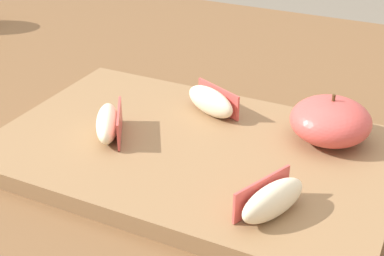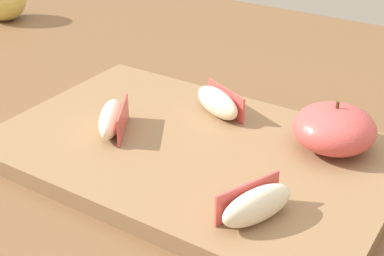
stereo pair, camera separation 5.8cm
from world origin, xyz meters
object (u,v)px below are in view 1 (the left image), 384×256
Objects in this scene: apple_half_skin_up at (329,123)px; apple_wedge_near_knife at (211,102)px; apple_wedge_middle at (272,200)px; cutting_board at (192,152)px; apple_wedge_right at (108,123)px.

apple_half_skin_up reaches higher than apple_wedge_near_knife.
apple_half_skin_up is at bearing 85.02° from apple_wedge_middle.
apple_wedge_middle reaches higher than cutting_board.
apple_half_skin_up reaches higher than apple_wedge_middle.
apple_wedge_right is 0.98× the size of apple_wedge_middle.
apple_half_skin_up is 1.12× the size of apple_wedge_middle.
apple_wedge_near_knife reaches higher than cutting_board.
apple_wedge_near_knife is (0.08, 0.10, 0.00)m from apple_wedge_right.
apple_half_skin_up reaches higher than apple_wedge_right.
apple_half_skin_up reaches higher than cutting_board.
apple_wedge_near_knife is at bearing 99.06° from cutting_board.
apple_wedge_middle is 0.20m from apple_wedge_near_knife.
apple_wedge_middle is at bearing -94.98° from apple_half_skin_up.
apple_wedge_right is (-0.22, -0.09, -0.01)m from apple_half_skin_up.
apple_wedge_near_knife is at bearing 130.03° from apple_wedge_middle.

